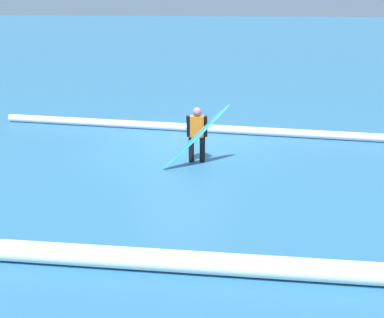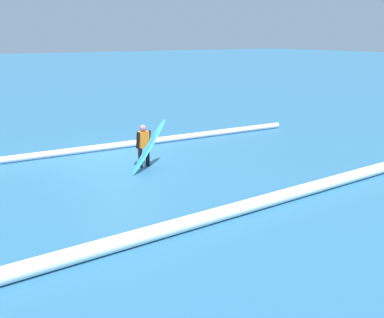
% 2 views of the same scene
% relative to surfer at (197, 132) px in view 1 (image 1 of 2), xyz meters
% --- Properties ---
extents(ground_plane, '(198.75, 198.75, 0.00)m').
position_rel_surfer_xyz_m(ground_plane, '(0.55, -0.98, -0.78)').
color(ground_plane, '#296187').
extents(surfer, '(0.52, 0.23, 1.40)m').
position_rel_surfer_xyz_m(surfer, '(0.00, 0.00, 0.00)').
color(surfer, black).
rests_on(surfer, ground_plane).
extents(surfboard, '(1.68, 0.90, 1.55)m').
position_rel_surfer_xyz_m(surfboard, '(-0.03, 0.35, -0.02)').
color(surfboard, '#268CE5').
rests_on(surfboard, ground_plane).
extents(wave_crest_foreground, '(14.79, 1.16, 0.24)m').
position_rel_surfer_xyz_m(wave_crest_foreground, '(-0.66, -2.59, -0.66)').
color(wave_crest_foreground, white).
rests_on(wave_crest_foreground, ground_plane).
extents(wave_crest_midground, '(14.88, 0.62, 0.33)m').
position_rel_surfer_xyz_m(wave_crest_midground, '(-2.10, 4.77, -0.62)').
color(wave_crest_midground, white).
rests_on(wave_crest_midground, ground_plane).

